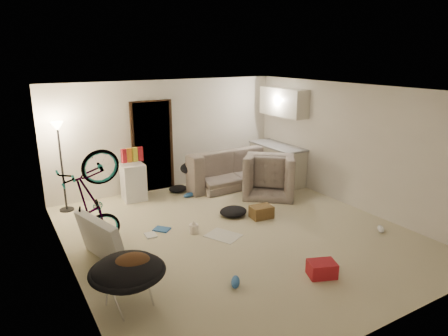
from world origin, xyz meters
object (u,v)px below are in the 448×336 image
saucer_chair (128,278)px  drink_case_a (261,212)px  kitchen_counter (277,164)px  sofa (228,171)px  mini_fridge (134,182)px  floor_lamp (60,147)px  drink_case_b (322,269)px  bicycle (94,224)px  tv_box (101,239)px  armchair (270,178)px  juicer (194,228)px

saucer_chair → drink_case_a: saucer_chair is taller
kitchen_counter → sofa: kitchen_counter is taller
saucer_chair → mini_fridge: bearing=70.6°
floor_lamp → kitchen_counter: size_ratio=1.21×
mini_fridge → drink_case_b: (1.29, -4.37, -0.29)m
floor_lamp → sofa: bearing=-3.1°
kitchen_counter → drink_case_b: (-2.15, -3.82, -0.33)m
bicycle → tv_box: size_ratio=1.58×
armchair → drink_case_a: 1.49m
saucer_chair → drink_case_b: bearing=-15.6°
mini_fridge → saucer_chair: mini_fridge is taller
armchair → mini_fridge: mini_fridge is taller
floor_lamp → drink_case_a: size_ratio=4.38×
sofa → drink_case_a: bearing=75.2°
bicycle → drink_case_a: 3.11m
floor_lamp → juicer: size_ratio=7.66×
sofa → drink_case_b: 4.39m
saucer_chair → drink_case_a: bearing=25.1°
kitchen_counter → drink_case_a: 2.37m
armchair → saucer_chair: bearing=72.1°
mini_fridge → floor_lamp: bearing=179.1°
floor_lamp → sofa: floor_lamp is taller
floor_lamp → juicer: floor_lamp is taller
saucer_chair → tv_box: 1.32m
floor_lamp → mini_fridge: 1.66m
floor_lamp → mini_fridge: size_ratio=2.28×
sofa → mini_fridge: (-2.31, 0.10, 0.06)m
juicer → floor_lamp: bearing=127.4°
kitchen_counter → tv_box: 5.06m
drink_case_b → juicer: (-0.94, 2.20, -0.01)m
kitchen_counter → saucer_chair: size_ratio=1.59×
kitchen_counter → bicycle: bearing=-164.1°
drink_case_b → tv_box: bearing=163.2°
floor_lamp → drink_case_b: bearing=-59.1°
floor_lamp → armchair: (4.18, -1.24, -0.95)m
kitchen_counter → juicer: (-3.09, -1.62, -0.34)m
juicer → tv_box: bearing=-174.4°
drink_case_b → floor_lamp: bearing=142.4°
sofa → kitchen_counter: bearing=157.4°
kitchen_counter → bicycle: (-4.73, -1.35, 0.01)m
floor_lamp → armchair: 4.46m
armchair → drink_case_a: bearing=87.3°
saucer_chair → tv_box: size_ratio=0.88×
floor_lamp → drink_case_a: floor_lamp is taller
floor_lamp → bicycle: size_ratio=1.06×
mini_fridge → juicer: (0.35, -2.17, -0.30)m
armchair → drink_case_a: armchair is taller
kitchen_counter → juicer: size_ratio=6.35×
kitchen_counter → bicycle: bicycle is taller
kitchen_counter → mini_fridge: (-3.45, 0.55, -0.04)m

